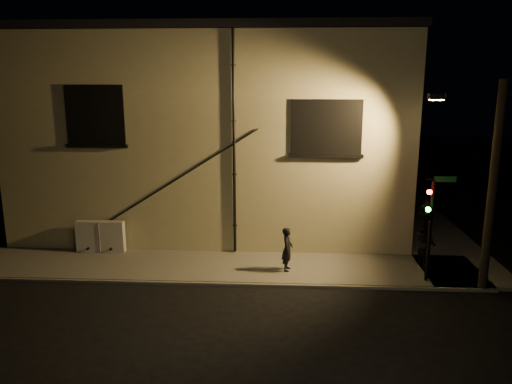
# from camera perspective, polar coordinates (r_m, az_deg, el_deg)

# --- Properties ---
(ground) EXTENTS (90.00, 90.00, 0.00)m
(ground) POSITION_cam_1_polar(r_m,az_deg,el_deg) (16.84, 2.83, -10.72)
(ground) COLOR black
(sidewalk) EXTENTS (21.00, 16.00, 0.12)m
(sidewalk) POSITION_cam_1_polar(r_m,az_deg,el_deg) (20.95, 6.28, -5.80)
(sidewalk) COLOR #5C5B52
(sidewalk) RESTS_ON ground
(building) EXTENTS (16.20, 12.23, 8.80)m
(building) POSITION_cam_1_polar(r_m,az_deg,el_deg) (24.73, -3.93, 7.42)
(building) COLOR tan
(building) RESTS_ON ground
(utility_cabinet) EXTENTS (1.87, 0.32, 1.23)m
(utility_cabinet) POSITION_cam_1_polar(r_m,az_deg,el_deg) (20.36, -17.34, -4.88)
(utility_cabinet) COLOR beige
(utility_cabinet) RESTS_ON sidewalk
(pedestrian_a) EXTENTS (0.45, 0.62, 1.56)m
(pedestrian_a) POSITION_cam_1_polar(r_m,az_deg,el_deg) (17.59, 3.60, -6.54)
(pedestrian_a) COLOR black
(pedestrian_a) RESTS_ON sidewalk
(pedestrian_b) EXTENTS (0.84, 0.96, 1.69)m
(pedestrian_b) POSITION_cam_1_polar(r_m,az_deg,el_deg) (19.02, 18.80, -5.50)
(pedestrian_b) COLOR black
(pedestrian_b) RESTS_ON sidewalk
(traffic_signal) EXTENTS (1.27, 2.09, 3.55)m
(traffic_signal) POSITION_cam_1_polar(r_m,az_deg,el_deg) (17.02, 18.86, -2.19)
(traffic_signal) COLOR black
(traffic_signal) RESTS_ON sidewalk
(streetlamp_pole) EXTENTS (2.02, 1.38, 6.72)m
(streetlamp_pole) POSITION_cam_1_polar(r_m,az_deg,el_deg) (17.12, 25.04, 1.12)
(streetlamp_pole) COLOR black
(streetlamp_pole) RESTS_ON ground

